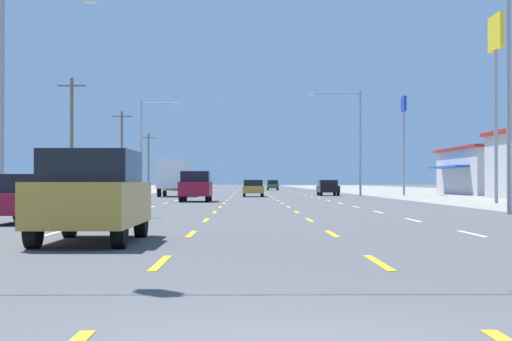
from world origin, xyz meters
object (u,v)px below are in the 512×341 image
streetlight_left_row_0 (12,85)px  streetlight_right_row_0 (498,58)px  sedan_center_turn_midfar (253,188)px  suv_inner_left_nearest (92,195)px  streetlight_left_row_1 (145,140)px  pole_sign_right_row_1 (496,56)px  streetlight_right_row_1 (355,134)px  suv_inner_left_mid (196,186)px  sedan_far_right_farther (328,188)px  box_truck_far_left_far (173,176)px  hatchback_inner_right_farthest (273,185)px  pole_sign_right_row_2 (404,123)px  hatchback_far_left_near (29,198)px

streetlight_left_row_0 → streetlight_right_row_0: bearing=0.0°
sedan_center_turn_midfar → suv_inner_left_nearest: bearing=-94.0°
streetlight_left_row_0 → streetlight_left_row_1: bearing=90.0°
streetlight_right_row_0 → streetlight_left_row_1: size_ratio=1.23×
suv_inner_left_nearest → streetlight_left_row_0: (-6.04, 15.59, 4.15)m
pole_sign_right_row_1 → streetlight_right_row_0: 18.43m
streetlight_right_row_1 → streetlight_left_row_1: bearing=180.0°
suv_inner_left_nearest → suv_inner_left_mid: size_ratio=1.00×
suv_inner_left_mid → streetlight_right_row_0: size_ratio=0.45×
sedan_center_turn_midfar → sedan_far_right_farther: bearing=38.1°
sedan_center_turn_midfar → box_truck_far_left_far: box_truck_far_left_far is taller
pole_sign_right_row_1 → streetlight_right_row_0: size_ratio=1.06×
hatchback_inner_right_farthest → streetlight_left_row_0: streetlight_left_row_0 is taller
suv_inner_left_mid → hatchback_inner_right_farthest: bearing=84.3°
box_truck_far_left_far → sedan_far_right_farther: (13.99, 4.27, -1.08)m
streetlight_left_row_1 → streetlight_right_row_1: size_ratio=0.91×
pole_sign_right_row_1 → streetlight_left_row_1: 36.80m
box_truck_far_left_far → streetlight_left_row_0: size_ratio=0.81×
suv_inner_left_mid → pole_sign_right_row_2: size_ratio=0.51×
sedan_center_turn_midfar → streetlight_right_row_1: size_ratio=0.46×
hatchback_inner_right_farthest → sedan_far_right_farther: bearing=-85.8°
suv_inner_left_nearest → pole_sign_right_row_2: (18.56, 63.85, 5.96)m
streetlight_left_row_0 → hatchback_far_left_near: bearing=-70.6°
suv_inner_left_mid → streetlight_right_row_0: bearing=-58.1°
hatchback_far_left_near → streetlight_right_row_0: size_ratio=0.36×
box_truck_far_left_far → streetlight_left_row_0: streetlight_left_row_0 is taller
streetlight_right_row_0 → streetlight_left_row_1: (-19.51, 44.64, -1.15)m
sedan_far_right_farther → pole_sign_right_row_2: size_ratio=0.47×
suv_inner_left_nearest → streetlight_right_row_0: (13.43, 15.59, 5.24)m
hatchback_far_left_near → pole_sign_right_row_2: pole_sign_right_row_2 is taller
sedan_center_turn_midfar → pole_sign_right_row_1: (14.62, -21.89, 8.21)m
suv_inner_left_mid → sedan_center_turn_midfar: (3.88, 17.80, -0.27)m
hatchback_far_left_near → suv_inner_left_mid: size_ratio=0.80×
hatchback_far_left_near → streetlight_right_row_1: 54.63m
suv_inner_left_mid → streetlight_right_row_1: 27.03m
suv_inner_left_mid → streetlight_left_row_1: (-6.06, 23.04, 4.09)m
suv_inner_left_mid → box_truck_far_left_far: 19.28m
sedan_center_turn_midfar → streetlight_right_row_0: bearing=-76.4°
suv_inner_left_mid → sedan_far_right_farther: bearing=65.0°
sedan_far_right_farther → streetlight_right_row_0: size_ratio=0.41×
streetlight_right_row_1 → suv_inner_left_nearest: bearing=-102.5°
streetlight_left_row_1 → streetlight_right_row_0: bearing=-66.4°
hatchback_far_left_near → streetlight_right_row_1: streetlight_right_row_1 is taller
hatchback_far_left_near → box_truck_far_left_far: size_ratio=0.54×
suv_inner_left_nearest → streetlight_left_row_1: (-6.08, 60.23, 4.09)m
streetlight_left_row_1 → sedan_far_right_farther: bearing=0.8°
pole_sign_right_row_2 → streetlight_right_row_1: streetlight_right_row_1 is taller
streetlight_left_row_1 → suv_inner_left_mid: bearing=-75.3°
pole_sign_right_row_1 → pole_sign_right_row_2: pole_sign_right_row_1 is taller
hatchback_inner_right_farthest → hatchback_far_left_near: bearing=-96.0°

